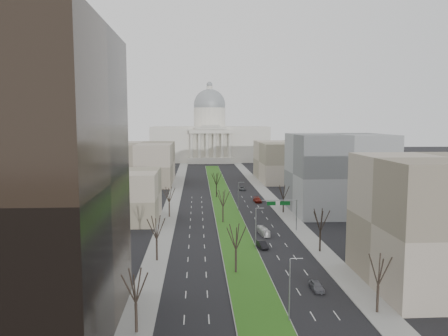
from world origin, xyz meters
name	(u,v)px	position (x,y,z in m)	size (l,w,h in m)	color
ground	(222,197)	(0.00, 120.00, 0.00)	(600.00, 600.00, 0.00)	black
median	(222,198)	(0.00, 118.99, 0.10)	(8.00, 222.03, 0.20)	#999993
sidewalk_left	(170,212)	(-17.50, 95.00, 0.07)	(5.00, 330.00, 0.15)	gray
sidewalk_right	(282,210)	(17.50, 95.00, 0.07)	(5.00, 330.00, 0.15)	gray
capitol	(210,137)	(0.00, 269.59, 16.31)	(80.00, 46.00, 55.00)	beige
building_beige_left	(112,196)	(-33.00, 85.00, 7.00)	(26.00, 22.00, 14.00)	gray
building_tan_right	(446,222)	(33.00, 32.00, 11.00)	(26.00, 24.00, 22.00)	gray
building_grey_right	(338,173)	(34.00, 92.00, 12.00)	(28.00, 26.00, 24.00)	slate
building_far_left	(139,163)	(-35.00, 160.00, 9.00)	(30.00, 40.00, 18.00)	gray
building_far_right	(290,161)	(35.00, 165.00, 9.00)	(30.00, 40.00, 18.00)	gray
tree_left_near	(135,285)	(-17.20, 18.00, 6.61)	(5.10, 5.10, 9.18)	black
tree_left_mid	(156,227)	(-17.20, 48.00, 7.00)	(5.40, 5.40, 9.72)	black
tree_left_far	(169,194)	(-17.20, 88.00, 6.84)	(5.28, 5.28, 9.50)	black
tree_right_near	(379,269)	(17.20, 22.00, 6.69)	(5.16, 5.16, 9.29)	black
tree_right_mid	(321,219)	(17.20, 52.00, 7.16)	(5.52, 5.52, 9.94)	black
tree_right_far	(283,192)	(17.20, 92.00, 6.53)	(5.04, 5.04, 9.07)	black
tree_median_a	(236,236)	(-2.00, 40.00, 7.00)	(5.40, 5.40, 9.72)	black
tree_median_b	(223,198)	(-2.00, 80.00, 7.00)	(5.40, 5.40, 9.72)	black
tree_median_c	(216,179)	(-2.00, 120.00, 7.00)	(5.40, 5.40, 9.72)	black
streetlamp_median_a	(290,289)	(3.76, 20.00, 4.81)	(1.90, 0.20, 9.16)	gray
streetlamp_median_b	(256,227)	(3.76, 55.00, 4.81)	(1.90, 0.20, 9.16)	gray
streetlamp_median_c	(239,196)	(3.76, 95.00, 4.81)	(1.90, 0.20, 9.16)	gray
mast_arm_signs	(286,207)	(13.49, 70.03, 6.11)	(9.12, 0.24, 8.09)	gray
car_grey_near	(317,286)	(10.66, 31.00, 0.76)	(1.80, 4.47, 1.52)	#575860
car_black	(262,245)	(5.20, 55.57, 0.78)	(1.64, 4.71, 1.55)	black
car_red	(258,200)	(11.75, 109.66, 0.82)	(2.29, 5.63, 1.63)	maroon
car_grey_far	(242,188)	(9.14, 136.16, 0.71)	(2.36, 5.12, 1.42)	#56595E
box_van	(263,231)	(7.19, 66.47, 0.95)	(1.60, 6.82, 1.90)	silver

